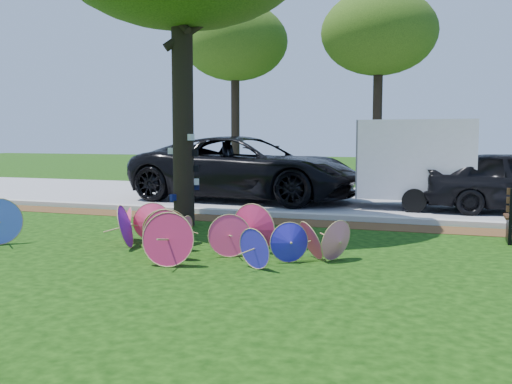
# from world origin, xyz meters

# --- Properties ---
(ground) EXTENTS (90.00, 90.00, 0.00)m
(ground) POSITION_xyz_m (0.00, 0.00, 0.00)
(ground) COLOR black
(ground) RESTS_ON ground
(mulch_strip) EXTENTS (90.00, 1.00, 0.01)m
(mulch_strip) POSITION_xyz_m (0.00, 4.50, 0.01)
(mulch_strip) COLOR #472D16
(mulch_strip) RESTS_ON ground
(curb) EXTENTS (90.00, 0.30, 0.12)m
(curb) POSITION_xyz_m (0.00, 5.20, 0.06)
(curb) COLOR #B7B5AD
(curb) RESTS_ON ground
(street) EXTENTS (90.00, 8.00, 0.01)m
(street) POSITION_xyz_m (0.00, 9.35, 0.01)
(street) COLOR gray
(street) RESTS_ON ground
(parasol_pile) EXTENTS (6.47, 2.07, 0.83)m
(parasol_pile) POSITION_xyz_m (-0.37, 0.69, 0.36)
(parasol_pile) COLOR #FD386C
(parasol_pile) RESTS_ON ground
(black_van) EXTENTS (6.91, 3.48, 1.88)m
(black_van) POSITION_xyz_m (-1.99, 8.21, 0.94)
(black_van) COLOR black
(black_van) RESTS_ON ground
(cargo_trailer) EXTENTS (2.88, 1.86, 2.60)m
(cargo_trailer) POSITION_xyz_m (2.89, 7.92, 1.30)
(cargo_trailer) COLOR silver
(cargo_trailer) RESTS_ON ground
(bg_trees) EXTENTS (20.29, 5.74, 7.40)m
(bg_trees) POSITION_xyz_m (2.22, 14.62, 5.77)
(bg_trees) COLOR black
(bg_trees) RESTS_ON ground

